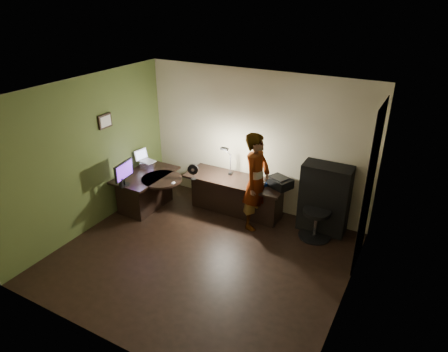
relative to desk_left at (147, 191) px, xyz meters
The scene contains 27 objects.
floor 2.04m from the desk_left, 26.47° to the right, with size 4.50×4.00×0.01m, color black.
ceiling 3.08m from the desk_left, 26.47° to the right, with size 4.50×4.00×0.01m, color silver.
wall_back 2.33m from the desk_left, 31.75° to the left, with size 4.50×0.01×2.70m, color #C1B691.
wall_front 3.55m from the desk_left, 58.23° to the right, with size 4.50×0.01×2.70m, color #C1B691.
wall_left 1.41m from the desk_left, 117.22° to the right, with size 0.01×4.00×2.70m, color #C1B691.
wall_right 4.26m from the desk_left, 12.45° to the right, with size 0.01×4.00×2.70m, color #C1B691.
green_wall_overlay 1.40m from the desk_left, 116.45° to the right, with size 0.00×4.00×2.70m, color #495928.
arched_doorway 4.15m from the desk_left, ahead, with size 0.01×0.90×2.60m, color black.
french_door 4.34m from the desk_left, 19.71° to the right, with size 0.02×0.92×2.10m, color white.
framed_picture 1.61m from the desk_left, 133.74° to the right, with size 0.04×0.30×0.25m, color black.
desk_left is the anchor object (origin of this frame).
desk_right 1.74m from the desk_left, 21.74° to the left, with size 1.94×0.68×0.73m, color black.
cabinet 3.39m from the desk_left, 15.19° to the left, with size 0.84×0.42×1.26m, color black.
laptop_stand 0.55m from the desk_left, 121.01° to the left, with size 0.27×0.22×0.11m, color silver.
laptop 0.69m from the desk_left, 121.01° to the left, with size 0.32×0.30×0.22m, color silver.
monitor 0.74m from the desk_left, 96.02° to the right, with size 0.10×0.50×0.33m, color black.
mouse 0.80m from the desk_left, ahead, with size 0.07×0.10×0.04m, color silver.
phone 0.48m from the desk_left, 15.28° to the right, with size 0.07×0.13×0.01m, color black.
pen 0.59m from the desk_left, 43.07° to the right, with size 0.01×0.15×0.01m, color black.
speaker 0.78m from the desk_left, 92.81° to the right, with size 0.07×0.07×0.19m, color black.
notepad 0.56m from the desk_left, 96.18° to the right, with size 0.17×0.23×0.01m, color silver.
desk_fan 1.09m from the desk_left, 16.83° to the left, with size 0.20×0.11×0.31m, color black.
headphones 2.30m from the desk_left, 16.26° to the left, with size 0.20×0.08×0.09m, color navy.
printer 2.61m from the desk_left, 17.11° to the left, with size 0.42×0.33×0.19m, color black.
desk_lamp 1.78m from the desk_left, 27.83° to the left, with size 0.17×0.31×0.69m, color black.
office_chair 3.29m from the desk_left, 10.26° to the left, with size 0.57×0.57×1.01m, color black.
person 2.25m from the desk_left, 11.08° to the left, with size 0.64×0.43×1.79m, color #D8A88C.
Camera 1 is at (2.88, -4.47, 4.01)m, focal length 32.00 mm.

